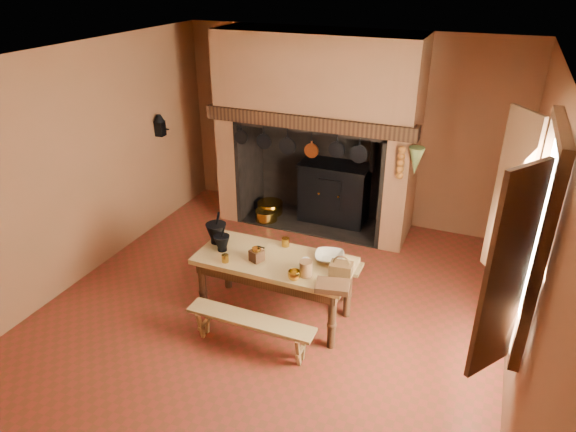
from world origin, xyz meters
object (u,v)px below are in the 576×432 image
at_px(iron_range, 335,192).
at_px(work_table, 275,268).
at_px(bench_front, 251,326).
at_px(mixing_bowl, 329,257).
at_px(wicker_basket, 341,268).
at_px(coffee_grinder, 257,255).

bearing_deg(iron_range, work_table, -87.56).
distance_m(work_table, bench_front, 0.70).
bearing_deg(mixing_bowl, bench_front, -124.51).
bearing_deg(work_table, mixing_bowl, 18.92).
relative_size(iron_range, wicker_basket, 6.64).
relative_size(iron_range, bench_front, 1.18).
relative_size(coffee_grinder, wicker_basket, 0.81).
height_order(iron_range, bench_front, iron_range).
bearing_deg(work_table, iron_range, 92.44).
xyz_separation_m(coffee_grinder, mixing_bowl, (0.71, 0.30, -0.03)).
distance_m(work_table, mixing_bowl, 0.61).
xyz_separation_m(iron_range, mixing_bowl, (0.66, -2.29, 0.29)).
distance_m(iron_range, coffee_grinder, 2.62).
relative_size(iron_range, mixing_bowl, 5.04).
relative_size(bench_front, wicker_basket, 5.62).
xyz_separation_m(coffee_grinder, wicker_basket, (0.91, 0.09, -0.00)).
distance_m(work_table, wicker_basket, 0.77).
height_order(iron_range, wicker_basket, iron_range).
bearing_deg(coffee_grinder, work_table, 58.29).
height_order(work_table, bench_front, work_table).
relative_size(mixing_bowl, wicker_basket, 1.32).
distance_m(coffee_grinder, wicker_basket, 0.91).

